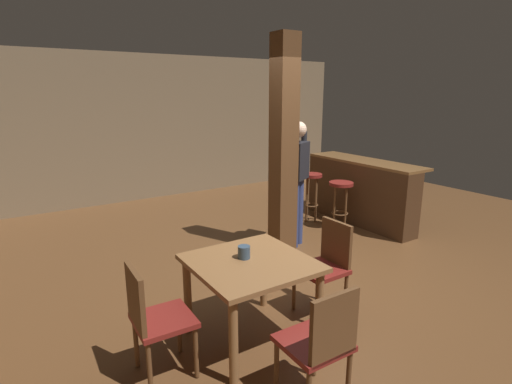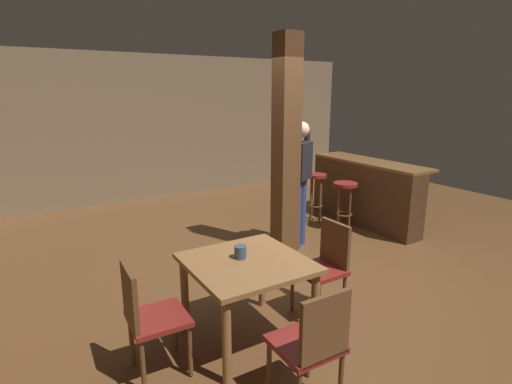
% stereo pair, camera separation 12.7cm
% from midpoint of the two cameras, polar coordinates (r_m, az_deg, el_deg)
% --- Properties ---
extents(ground_plane, '(10.80, 10.80, 0.00)m').
position_cam_midpoint_polar(ground_plane, '(4.92, 9.92, -11.29)').
color(ground_plane, brown).
extents(wall_back, '(8.00, 0.10, 2.80)m').
position_cam_midpoint_polar(wall_back, '(8.39, -10.45, 9.16)').
color(wall_back, '#756047').
rests_on(wall_back, ground_plane).
extents(pillar, '(0.28, 0.28, 2.80)m').
position_cam_midpoint_polar(pillar, '(5.18, 5.02, 6.36)').
color(pillar, brown).
rests_on(pillar, ground_plane).
extents(dining_table, '(0.95, 0.95, 0.73)m').
position_cam_midpoint_polar(dining_table, '(3.42, -0.20, -11.62)').
color(dining_table, brown).
rests_on(dining_table, ground_plane).
extents(chair_west, '(0.43, 0.43, 0.89)m').
position_cam_midpoint_polar(chair_west, '(3.16, -14.06, -16.60)').
color(chair_west, maroon).
rests_on(chair_west, ground_plane).
extents(chair_east, '(0.42, 0.42, 0.89)m').
position_cam_midpoint_polar(chair_east, '(3.93, 10.76, -9.97)').
color(chair_east, maroon).
rests_on(chair_east, ground_plane).
extents(chair_south, '(0.42, 0.42, 0.89)m').
position_cam_midpoint_polar(chair_south, '(2.82, 9.45, -20.43)').
color(chair_south, maroon).
rests_on(chair_south, ground_plane).
extents(napkin_cup, '(0.10, 0.10, 0.11)m').
position_cam_midpoint_polar(napkin_cup, '(3.40, -1.17, -8.57)').
color(napkin_cup, '#33475B').
rests_on(napkin_cup, dining_table).
extents(standing_person, '(0.45, 0.34, 1.72)m').
position_cam_midpoint_polar(standing_person, '(5.41, 7.01, 2.36)').
color(standing_person, black).
rests_on(standing_person, ground_plane).
extents(bar_counter, '(0.56, 2.05, 1.03)m').
position_cam_midpoint_polar(bar_counter, '(6.67, 15.73, -0.02)').
color(bar_counter, brown).
rests_on(bar_counter, ground_plane).
extents(bar_stool_near, '(0.37, 0.37, 0.75)m').
position_cam_midpoint_polar(bar_stool_near, '(6.28, 13.15, -0.31)').
color(bar_stool_near, maroon).
rests_on(bar_stool_near, ground_plane).
extents(bar_stool_mid, '(0.32, 0.32, 0.80)m').
position_cam_midpoint_polar(bar_stool_mid, '(6.59, 9.15, 0.73)').
color(bar_stool_mid, maroon).
rests_on(bar_stool_mid, ground_plane).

